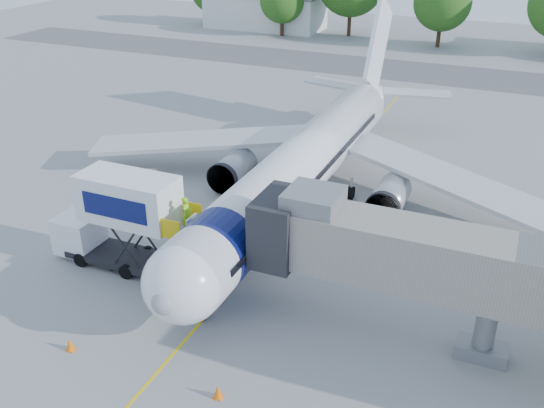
% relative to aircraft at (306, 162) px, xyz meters
% --- Properties ---
extents(ground, '(160.00, 160.00, 0.00)m').
position_rel_aircraft_xyz_m(ground, '(0.00, -4.12, -2.95)').
color(ground, gray).
rests_on(ground, ground).
extents(guidance_line, '(0.15, 70.00, 0.01)m').
position_rel_aircraft_xyz_m(guidance_line, '(0.00, -4.12, -2.94)').
color(guidance_line, yellow).
rests_on(guidance_line, ground).
extents(taxiway_strip, '(120.00, 10.00, 0.01)m').
position_rel_aircraft_xyz_m(taxiway_strip, '(0.00, 37.88, -2.94)').
color(taxiway_strip, '#59595B').
rests_on(taxiway_strip, ground).
extents(aircraft, '(34.17, 37.73, 11.35)m').
position_rel_aircraft_xyz_m(aircraft, '(0.00, 0.00, 0.00)').
color(aircraft, white).
rests_on(aircraft, ground).
extents(jet_bridge, '(13.90, 3.20, 6.60)m').
position_rel_aircraft_xyz_m(jet_bridge, '(7.99, -11.12, 1.39)').
color(jet_bridge, gray).
rests_on(jet_bridge, ground).
extents(catering_hiloader, '(8.52, 2.44, 5.50)m').
position_rel_aircraft_xyz_m(catering_hiloader, '(-6.26, -11.12, -0.19)').
color(catering_hiloader, black).
rests_on(catering_hiloader, ground).
extents(safety_cone_a, '(0.40, 0.40, 0.63)m').
position_rel_aircraft_xyz_m(safety_cone_a, '(3.08, -17.89, -2.65)').
color(safety_cone_a, orange).
rests_on(safety_cone_a, ground).
extents(safety_cone_b, '(0.40, 0.40, 0.63)m').
position_rel_aircraft_xyz_m(safety_cone_b, '(-4.34, -17.97, -2.65)').
color(safety_cone_b, orange).
rests_on(safety_cone_b, ground).
extents(outbuilding_left, '(18.40, 8.40, 5.30)m').
position_rel_aircraft_xyz_m(outbuilding_left, '(-28.00, 55.88, -0.29)').
color(outbuilding_left, silver).
rests_on(outbuilding_left, ground).
extents(tree_b, '(6.54, 6.54, 8.33)m').
position_rel_aircraft_xyz_m(tree_b, '(-23.17, 51.23, 2.11)').
color(tree_b, '#382314').
rests_on(tree_b, ground).
extents(tree_d, '(7.71, 7.71, 9.82)m').
position_rel_aircraft_xyz_m(tree_d, '(-0.46, 52.61, 3.01)').
color(tree_d, '#382314').
rests_on(tree_d, ground).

